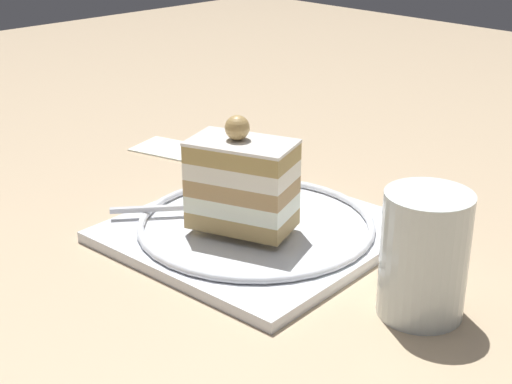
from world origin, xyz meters
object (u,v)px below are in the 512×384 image
cake_slice (248,183)px  whipped_cream_dollop (268,168)px  fork (171,208)px  folded_napkin (177,149)px  dessert_plate (256,229)px  drink_glass_near (423,261)px

cake_slice → whipped_cream_dollop: size_ratio=2.44×
whipped_cream_dollop → fork: size_ratio=0.48×
folded_napkin → dessert_plate: bearing=67.7°
cake_slice → whipped_cream_dollop: cake_slice is taller
fork → whipped_cream_dollop: bearing=166.4°
whipped_cream_dollop → folded_napkin: (-0.04, -0.20, -0.04)m
whipped_cream_dollop → drink_glass_near: 0.25m
dessert_plate → folded_napkin: (-0.10, -0.25, -0.01)m
dessert_plate → cake_slice: cake_slice is taller
cake_slice → fork: 0.10m
whipped_cream_dollop → fork: (0.11, -0.03, -0.02)m
cake_slice → whipped_cream_dollop: bearing=-146.1°
cake_slice → folded_napkin: cake_slice is taller
fork → dessert_plate: bearing=119.9°
whipped_cream_dollop → cake_slice: bearing=33.9°
drink_glass_near → whipped_cream_dollop: bearing=-105.9°
fork → folded_napkin: fork is taller
fork → drink_glass_near: (-0.04, 0.27, 0.03)m
dessert_plate → whipped_cream_dollop: bearing=-142.9°
cake_slice → fork: size_ratio=1.16×
whipped_cream_dollop → folded_napkin: size_ratio=0.41×
drink_glass_near → folded_napkin: (-0.11, -0.45, -0.05)m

